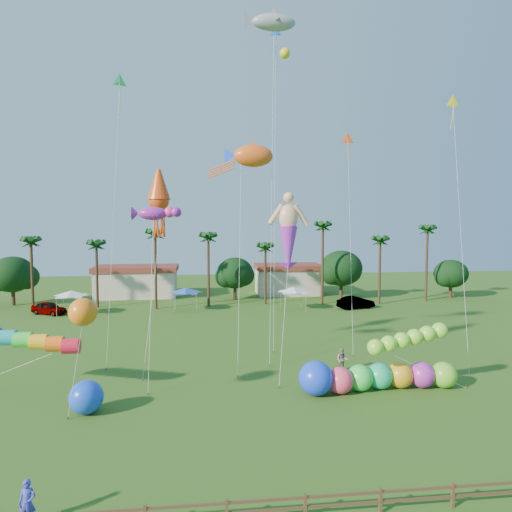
{
  "coord_description": "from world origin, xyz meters",
  "views": [
    {
      "loc": [
        -3.84,
        -22.38,
        11.28
      ],
      "look_at": [
        0.0,
        10.0,
        9.0
      ],
      "focal_mm": 32.0,
      "sensor_mm": 36.0,
      "label": 1
    }
  ],
  "objects": [
    {
      "name": "ground",
      "position": [
        0.0,
        0.0,
        0.0
      ],
      "size": [
        160.0,
        160.0,
        0.0
      ],
      "primitive_type": "plane",
      "color": "#285116",
      "rests_on": "ground"
    },
    {
      "name": "tree_line",
      "position": [
        3.57,
        44.0,
        4.28
      ],
      "size": [
        69.46,
        8.91,
        11.0
      ],
      "color": "#3A2819",
      "rests_on": "ground"
    },
    {
      "name": "buildings_row",
      "position": [
        -3.09,
        50.0,
        2.0
      ],
      "size": [
        35.0,
        7.0,
        4.0
      ],
      "color": "beige",
      "rests_on": "ground"
    },
    {
      "name": "tent_row",
      "position": [
        -6.0,
        36.33,
        2.75
      ],
      "size": [
        31.0,
        4.0,
        0.6
      ],
      "color": "white",
      "rests_on": "ground"
    },
    {
      "name": "fence",
      "position": [
        0.0,
        -6.0,
        0.61
      ],
      "size": [
        36.12,
        0.12,
        1.0
      ],
      "color": "brown",
      "rests_on": "ground"
    },
    {
      "name": "car_a",
      "position": [
        -22.95,
        36.7,
        0.79
      ],
      "size": [
        4.94,
        3.82,
        1.57
      ],
      "primitive_type": "imported",
      "rotation": [
        0.0,
        0.0,
        1.08
      ],
      "color": "#4C4C54",
      "rests_on": "ground"
    },
    {
      "name": "car_b",
      "position": [
        16.54,
        35.97,
        0.83
      ],
      "size": [
        5.32,
        3.02,
        1.66
      ],
      "primitive_type": "imported",
      "rotation": [
        0.0,
        0.0,
        1.84
      ],
      "color": "#4C4C54",
      "rests_on": "ground"
    },
    {
      "name": "spectator_a",
      "position": [
        -10.42,
        -5.12,
        0.87
      ],
      "size": [
        0.65,
        0.45,
        1.74
      ],
      "primitive_type": "imported",
      "rotation": [
        0.0,
        0.0,
        -0.05
      ],
      "color": "#383BC6",
      "rests_on": "ground"
    },
    {
      "name": "spectator_b",
      "position": [
        6.74,
        10.86,
        0.91
      ],
      "size": [
        1.07,
        0.96,
        1.82
      ],
      "primitive_type": "imported",
      "rotation": [
        0.0,
        0.0,
        -0.37
      ],
      "color": "gray",
      "rests_on": "ground"
    },
    {
      "name": "caterpillar_inflatable",
      "position": [
        7.54,
        6.67,
        0.96
      ],
      "size": [
        11.23,
        2.75,
        2.28
      ],
      "rotation": [
        0.0,
        0.0,
        0.05
      ],
      "color": "#FF436A",
      "rests_on": "ground"
    },
    {
      "name": "blue_ball",
      "position": [
        -10.76,
        5.08,
        1.01
      ],
      "size": [
        2.01,
        2.01,
        2.01
      ],
      "primitive_type": "sphere",
      "color": "blue",
      "rests_on": "ground"
    },
    {
      "name": "rainbow_tube",
      "position": [
        -14.21,
        7.94,
        3.37
      ],
      "size": [
        10.16,
        2.89,
        3.89
      ],
      "color": "red",
      "rests_on": "ground"
    },
    {
      "name": "green_worm",
      "position": [
        7.38,
        5.79,
        3.24
      ],
      "size": [
        9.79,
        1.33,
        3.89
      ],
      "color": "#86EA34",
      "rests_on": "ground"
    },
    {
      "name": "orange_ball_kite",
      "position": [
        -10.72,
        4.66,
        6.2
      ],
      "size": [
        1.89,
        1.81,
        7.02
      ],
      "color": "orange",
      "rests_on": "ground"
    },
    {
      "name": "merman_kite",
      "position": [
        2.76,
        12.15,
        10.36
      ],
      "size": [
        2.83,
        5.41,
        13.21
      ],
      "color": "#F7B08C",
      "rests_on": "ground"
    },
    {
      "name": "fish_kite",
      "position": [
        0.36,
        14.84,
        16.81
      ],
      "size": [
        5.03,
        6.16,
        17.82
      ],
      "color": "#EE591A",
      "rests_on": "ground"
    },
    {
      "name": "shark_kite",
      "position": [
        2.49,
        17.89,
        28.7
      ],
      "size": [
        5.25,
        6.31,
        29.63
      ],
      "color": "#8F929C",
      "rests_on": "ground"
    },
    {
      "name": "squid_kite",
      "position": [
        -7.19,
        14.41,
        13.11
      ],
      "size": [
        2.4,
        5.18,
        15.68
      ],
      "color": "#E04512",
      "rests_on": "ground"
    },
    {
      "name": "lobster_kite",
      "position": [
        -7.4,
        11.72,
        12.06
      ],
      "size": [
        3.76,
        5.24,
        12.77
      ],
      "color": "purple",
      "rests_on": "ground"
    },
    {
      "name": "delta_kite_red",
      "position": [
        9.63,
        19.04,
        18.87
      ],
      "size": [
        1.47,
        4.81,
        19.79
      ],
      "color": "#EE541A",
      "rests_on": "ground"
    },
    {
      "name": "delta_kite_yellow",
      "position": [
        16.19,
        12.64,
        20.7
      ],
      "size": [
        1.31,
        3.93,
        21.68
      ],
      "color": "yellow",
      "rests_on": "ground"
    },
    {
      "name": "delta_kite_green",
      "position": [
        -10.4,
        16.56,
        22.5
      ],
      "size": [
        1.58,
        3.84,
        23.53
      ],
      "color": "#34E074",
      "rests_on": "ground"
    },
    {
      "name": "delta_kite_blue",
      "position": [
        2.94,
        19.67,
        28.11
      ],
      "size": [
        1.32,
        3.59,
        29.35
      ],
      "color": "blue",
      "rests_on": "ground"
    }
  ]
}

